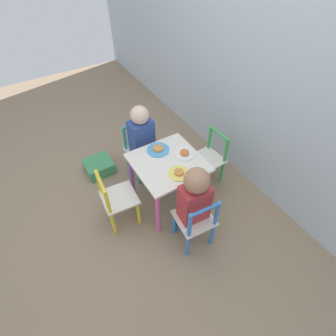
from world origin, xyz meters
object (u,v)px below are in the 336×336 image
Objects in this scene: plate_left at (158,149)px; chair_yellow at (117,200)px; chair_green at (209,159)px; child_right at (193,199)px; chair_blue at (196,222)px; kids_table at (168,169)px; plate_back at (184,154)px; plate_right at (179,173)px; chair_teal at (141,151)px; child_left at (143,139)px; storage_bin at (99,166)px.

chair_yellow is at bearing -75.51° from plate_left.
chair_green is 0.66m from child_right.
chair_blue is 0.21m from child_right.
kids_table is 0.18m from plate_back.
child_right reaches higher than plate_right.
chair_yellow is (0.41, -0.42, 0.00)m from chair_teal.
child_left is (0.06, 0.00, 0.19)m from chair_teal.
chair_green and chair_yellow have the same top height.
chair_green is at bearing -45.02° from chair_teal.
storage_bin is (-0.66, -0.54, -0.43)m from plate_back.
chair_blue is at bearing -7.49° from plate_right.
plate_right is at bearing -108.35° from chair_yellow.
plate_back is at bearing -88.38° from chair_green.
child_right is 4.69× the size of plate_right.
chair_green is at bearing -134.56° from child_right.
plate_right is 1.00× the size of plate_back.
chair_green is 0.62m from child_left.
chair_yellow reaches higher than kids_table.
chair_blue is 1.00× the size of chair_green.
chair_green is 2.89× the size of plate_left.
child_right is (0.39, -0.03, 0.06)m from kids_table.
plate_back is (0.00, 0.15, 0.09)m from kids_table.
chair_green is at bearing 73.91° from plate_left.
plate_right is at bearing -93.21° from child_right.
chair_blue is 1.18m from storage_bin.
chair_teal is 1.00× the size of chair_green.
plate_back is (0.15, 0.15, 0.00)m from plate_left.
kids_table is 0.47m from chair_teal.
child_right reaches higher than chair_teal.
plate_right is 1.00m from storage_bin.
chair_yellow reaches higher than plate_back.
child_right is at bearing -4.93° from kids_table.
chair_green is at bearing -40.84° from child_left.
kids_table is 1.00× the size of chair_blue.
chair_yellow is at bearing -44.97° from chair_blue.
chair_green reaches higher than plate_back.
chair_teal is 3.27× the size of plate_right.
plate_left is at bearing 37.38° from storage_bin.
child_right is (0.42, 0.41, 0.20)m from chair_yellow.
chair_yellow reaches higher than plate_left.
chair_green is 3.27× the size of plate_back.
storage_bin is at bearing -0.27° from chair_yellow.
child_left reaches higher than kids_table.
chair_green is at bearing 93.12° from kids_table.
chair_yellow is 3.27× the size of plate_right.
chair_teal is 2.03× the size of storage_bin.
child_left is (-0.39, -0.02, 0.05)m from kids_table.
chair_green is 0.52m from plate_left.
chair_blue is at bearing -3.67° from plate_left.
chair_yellow is 0.70× the size of child_right.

